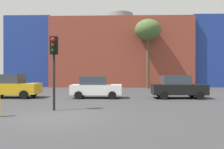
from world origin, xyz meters
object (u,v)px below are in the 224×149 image
object	(u,v)px
parked_car_2	(96,87)
traffic_light_island	(54,56)
parked_car_1	(11,86)
parked_car_3	(178,87)
bare_tree_0	(148,31)

from	to	relation	value
parked_car_2	traffic_light_island	xyz separation A→B (m)	(-1.51, -5.79, 1.92)
parked_car_1	parked_car_3	xyz separation A→B (m)	(12.74, -0.00, -0.05)
parked_car_2	parked_car_3	xyz separation A→B (m)	(6.19, 0.00, 0.03)
parked_car_1	parked_car_2	size ratio (longest dim) A/B	1.10
parked_car_3	traffic_light_island	world-z (taller)	traffic_light_island
parked_car_1	parked_car_2	distance (m)	6.55
parked_car_1	traffic_light_island	xyz separation A→B (m)	(5.03, -5.79, 1.84)
parked_car_1	parked_car_2	bearing A→B (deg)	-0.00
parked_car_3	bare_tree_0	bearing A→B (deg)	93.81
parked_car_2	bare_tree_0	world-z (taller)	bare_tree_0
parked_car_1	parked_car_3	size ratio (longest dim) A/B	1.06
parked_car_2	traffic_light_island	distance (m)	6.29
traffic_light_island	parked_car_1	bearing A→B (deg)	-134.34
traffic_light_island	bare_tree_0	bearing A→B (deg)	162.61
bare_tree_0	parked_car_2	bearing A→B (deg)	-115.59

